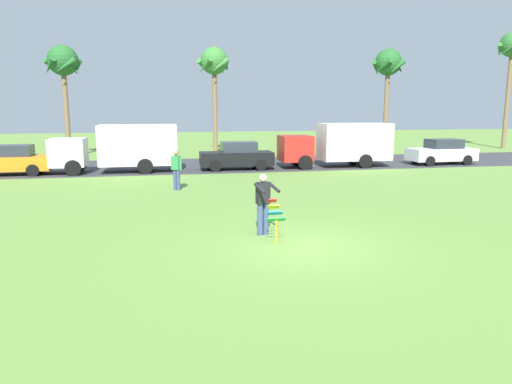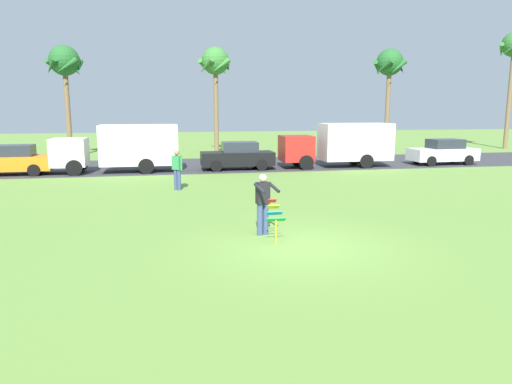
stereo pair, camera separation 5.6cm
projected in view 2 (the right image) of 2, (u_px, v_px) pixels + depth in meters
ground_plane at (302, 247)px, 12.02m from camera, size 120.00×120.00×0.00m
road_strip at (221, 165)px, 29.42m from camera, size 120.00×8.00×0.01m
person_kite_flyer at (263, 202)px, 12.99m from camera, size 0.66×0.74×1.73m
kite_held at (275, 214)px, 12.38m from camera, size 0.51×0.63×1.11m
parked_car_orange at (11, 161)px, 24.83m from camera, size 4.24×1.91×1.60m
parked_truck_white_box at (124, 147)px, 25.80m from camera, size 6.71×2.14×2.62m
parked_car_black at (238, 156)px, 27.10m from camera, size 4.22×1.87×1.60m
parked_truck_red_cab at (342, 144)px, 28.17m from camera, size 6.71×2.13×2.62m
parked_car_white at (443, 152)px, 29.55m from camera, size 4.25×1.92×1.60m
palm_tree_left_near at (65, 65)px, 32.78m from camera, size 2.58×2.71×7.87m
palm_tree_right_near at (215, 65)px, 35.81m from camera, size 2.58×2.71×8.15m
palm_tree_centre_far at (390, 67)px, 37.13m from camera, size 2.58×2.71×8.17m
person_walker_near at (177, 169)px, 20.22m from camera, size 0.45×0.41×1.73m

